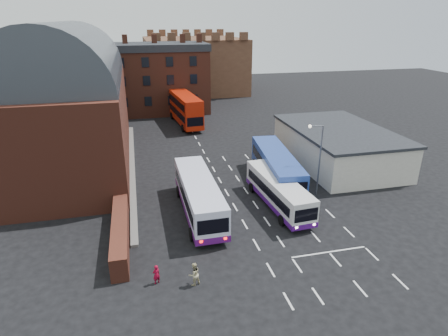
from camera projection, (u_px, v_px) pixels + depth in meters
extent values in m
plane|color=black|center=(253.00, 239.00, 29.75)|extent=(180.00, 180.00, 0.00)
cube|color=#602B1E|center=(73.00, 123.00, 43.47)|extent=(12.00, 28.00, 10.00)
cylinder|color=#1E2328|center=(66.00, 79.00, 41.60)|extent=(12.00, 26.00, 12.00)
cube|color=#602B1E|center=(120.00, 232.00, 29.01)|extent=(1.20, 10.00, 1.80)
cube|color=beige|center=(338.00, 147.00, 44.87)|extent=(10.00, 16.00, 4.00)
cube|color=#282B30|center=(340.00, 130.00, 44.08)|extent=(10.40, 16.40, 0.30)
cube|color=brown|center=(146.00, 82.00, 67.89)|extent=(22.00, 10.00, 11.00)
cube|color=brown|center=(194.00, 65.00, 88.33)|extent=(22.00, 22.00, 12.00)
cube|color=silver|center=(199.00, 194.00, 33.03)|extent=(2.79, 11.99, 2.72)
cube|color=black|center=(199.00, 192.00, 32.97)|extent=(2.85, 10.79, 0.98)
cylinder|color=black|center=(179.00, 191.00, 36.67)|extent=(0.31, 1.09, 1.09)
cylinder|color=black|center=(192.00, 234.00, 29.41)|extent=(0.31, 1.09, 1.09)
cylinder|color=black|center=(206.00, 189.00, 37.27)|extent=(0.31, 1.09, 1.09)
cylinder|color=black|center=(225.00, 230.00, 30.02)|extent=(0.31, 1.09, 1.09)
cube|color=silver|center=(278.00, 190.00, 34.36)|extent=(3.04, 10.40, 2.33)
cube|color=black|center=(279.00, 189.00, 34.31)|extent=(3.02, 9.21, 0.84)
cylinder|color=black|center=(306.00, 216.00, 32.23)|extent=(0.33, 0.95, 0.93)
cylinder|color=black|center=(273.00, 185.00, 38.34)|extent=(0.33, 0.95, 0.93)
cylinder|color=black|center=(282.00, 220.00, 31.58)|extent=(0.33, 0.95, 0.93)
cylinder|color=black|center=(252.00, 188.00, 37.69)|extent=(0.33, 0.95, 0.93)
cube|color=#223E92|center=(276.00, 166.00, 39.15)|extent=(4.16, 12.56, 2.80)
cube|color=black|center=(277.00, 164.00, 39.08)|extent=(4.08, 11.37, 1.01)
cylinder|color=black|center=(300.00, 193.00, 36.22)|extent=(0.44, 1.15, 1.12)
cylinder|color=black|center=(278.00, 163.00, 43.85)|extent=(0.44, 1.15, 1.12)
cylinder|color=black|center=(272.00, 195.00, 35.90)|extent=(0.44, 1.15, 1.12)
cylinder|color=black|center=(255.00, 164.00, 43.53)|extent=(0.44, 1.15, 1.12)
cube|color=#B41D09|center=(185.00, 108.00, 60.56)|extent=(4.02, 12.59, 4.39)
cube|color=black|center=(185.00, 112.00, 60.80)|extent=(3.97, 11.40, 1.01)
cylinder|color=black|center=(200.00, 127.00, 58.36)|extent=(0.42, 1.15, 1.12)
cylinder|color=black|center=(188.00, 115.00, 65.65)|extent=(0.42, 1.15, 1.12)
cylinder|color=black|center=(183.00, 128.00, 57.51)|extent=(0.42, 1.15, 1.12)
cylinder|color=black|center=(172.00, 116.00, 64.80)|extent=(0.42, 1.15, 1.12)
cylinder|color=slate|center=(320.00, 161.00, 35.99)|extent=(0.14, 0.14, 7.06)
cylinder|color=slate|center=(317.00, 126.00, 34.67)|extent=(1.22, 0.37, 0.09)
sphere|color=#FFF2CC|center=(310.00, 126.00, 34.69)|extent=(0.32, 0.32, 0.32)
imported|color=maroon|center=(156.00, 274.00, 24.58)|extent=(0.61, 0.54, 1.40)
imported|color=tan|center=(194.00, 274.00, 24.43)|extent=(0.97, 0.88, 1.64)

